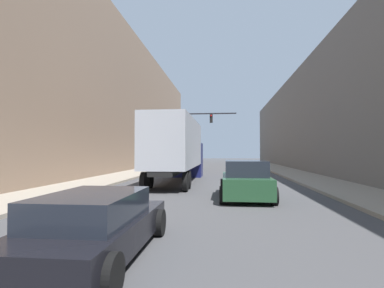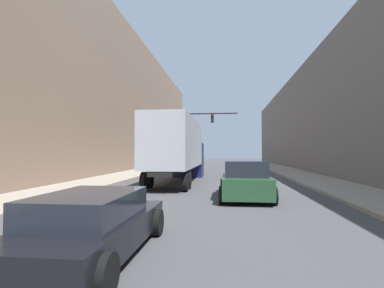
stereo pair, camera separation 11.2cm
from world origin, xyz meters
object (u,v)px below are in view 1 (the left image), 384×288
(traffic_signal_gantry, at_px, (180,129))
(semi_truck, at_px, (178,148))
(sedan_car, at_px, (96,226))
(suv_car, at_px, (245,180))

(traffic_signal_gantry, bearing_deg, semi_truck, -82.33)
(sedan_car, bearing_deg, suv_car, 66.37)
(sedan_car, bearing_deg, semi_truck, 92.37)
(semi_truck, height_order, sedan_car, semi_truck)
(semi_truck, relative_size, sedan_car, 2.64)
(sedan_car, height_order, suv_car, suv_car)
(sedan_car, relative_size, traffic_signal_gantry, 0.56)
(semi_truck, distance_m, traffic_signal_gantry, 11.54)
(semi_truck, distance_m, sedan_car, 14.39)
(semi_truck, distance_m, suv_car, 7.75)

